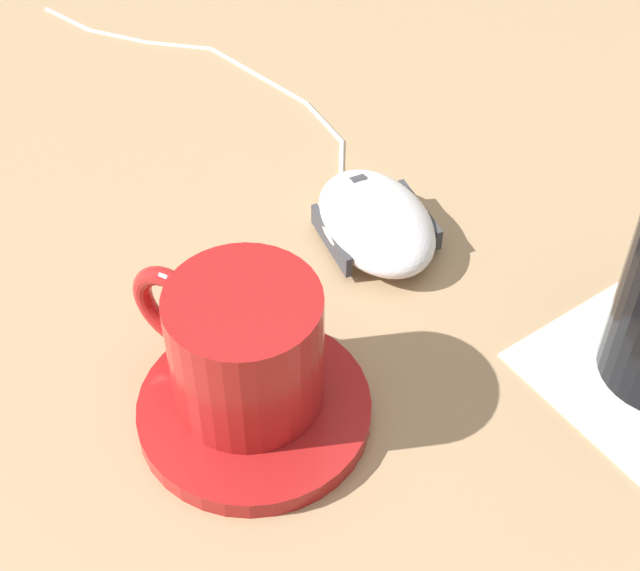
{
  "coord_description": "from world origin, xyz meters",
  "views": [
    {
      "loc": [
        -0.1,
        0.33,
        0.42
      ],
      "look_at": [
        0.11,
        0.02,
        0.03
      ],
      "focal_mm": 55.0,
      "sensor_mm": 36.0,
      "label": 1
    }
  ],
  "objects": [
    {
      "name": "coffee_cup",
      "position": [
        0.11,
        0.09,
        0.05
      ],
      "size": [
        0.11,
        0.08,
        0.07
      ],
      "color": "maroon",
      "rests_on": "saucer"
    },
    {
      "name": "saucer",
      "position": [
        0.1,
        0.09,
        0.01
      ],
      "size": [
        0.12,
        0.12,
        0.01
      ],
      "primitive_type": "cylinder",
      "color": "maroon",
      "rests_on": "ground"
    },
    {
      "name": "ground_plane",
      "position": [
        0.0,
        0.0,
        0.0
      ],
      "size": [
        3.0,
        3.0,
        0.0
      ],
      "primitive_type": "plane",
      "color": "#9E7F5B"
    },
    {
      "name": "mouse_cable",
      "position": [
        0.32,
        -0.15,
        0.0
      ],
      "size": [
        0.33,
        0.09,
        0.0
      ],
      "color": "white",
      "rests_on": "ground"
    },
    {
      "name": "computer_mouse",
      "position": [
        0.12,
        -0.06,
        0.02
      ],
      "size": [
        0.12,
        0.11,
        0.03
      ],
      "color": "silver",
      "rests_on": "ground"
    }
  ]
}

